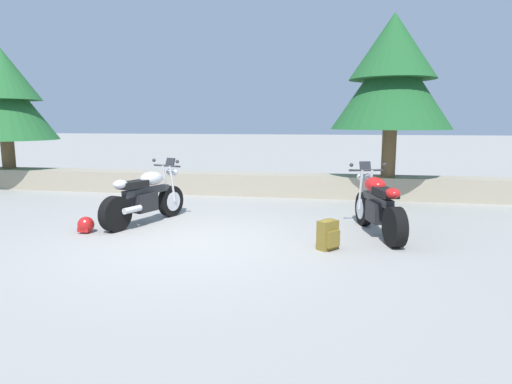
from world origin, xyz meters
TOP-DOWN VIEW (x-y plane):
  - ground_plane at (0.00, 0.00)m, footprint 120.00×120.00m
  - stone_wall at (0.00, 4.80)m, footprint 36.00×0.80m
  - motorcycle_silver_near_left at (-1.26, 1.19)m, footprint 0.97×1.99m
  - motorcycle_red_centre at (2.94, 1.07)m, footprint 0.87×2.03m
  - rider_backpack at (2.14, 0.03)m, footprint 0.35×0.35m
  - rider_helmet at (-1.98, 0.30)m, footprint 0.28×0.28m
  - pine_tree_far_left at (-7.12, 4.84)m, footprint 2.84×2.84m
  - pine_tree_mid_left at (3.48, 4.69)m, footprint 2.82×2.82m

SIDE VIEW (x-z plane):
  - ground_plane at x=0.00m, z-range 0.00..0.00m
  - rider_helmet at x=-1.98m, z-range 0.00..0.28m
  - rider_backpack at x=2.14m, z-range 0.01..0.48m
  - stone_wall at x=0.00m, z-range 0.00..0.55m
  - motorcycle_silver_near_left at x=-1.26m, z-range -0.10..1.07m
  - motorcycle_red_centre at x=2.94m, z-range -0.10..1.07m
  - pine_tree_far_left at x=-7.12m, z-range 0.91..4.33m
  - pine_tree_mid_left at x=3.48m, z-range 1.07..4.92m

